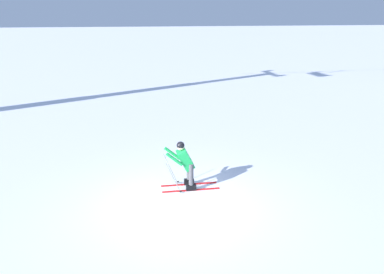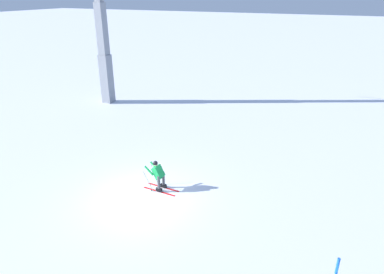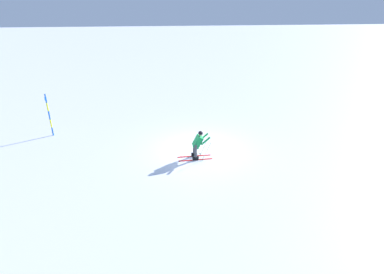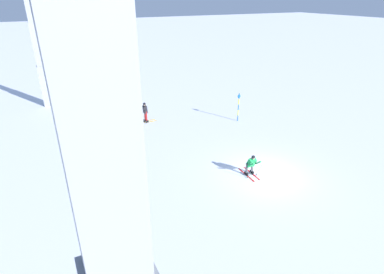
{
  "view_description": "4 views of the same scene",
  "coord_description": "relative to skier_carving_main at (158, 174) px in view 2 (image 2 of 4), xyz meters",
  "views": [
    {
      "loc": [
        -1.38,
        -8.74,
        4.69
      ],
      "look_at": [
        0.82,
        2.54,
        0.96
      ],
      "focal_mm": 35.93,
      "sensor_mm": 36.0,
      "label": 1
    },
    {
      "loc": [
        7.22,
        -10.43,
        8.22
      ],
      "look_at": [
        1.19,
        2.6,
        2.05
      ],
      "focal_mm": 31.97,
      "sensor_mm": 36.0,
      "label": 2
    },
    {
      "loc": [
        2.86,
        12.85,
        6.42
      ],
      "look_at": [
        0.82,
        2.1,
        1.63
      ],
      "focal_mm": 27.0,
      "sensor_mm": 36.0,
      "label": 3
    },
    {
      "loc": [
        -11.85,
        10.87,
        9.64
      ],
      "look_at": [
        1.4,
        4.2,
        2.71
      ],
      "focal_mm": 28.77,
      "sensor_mm": 36.0,
      "label": 4
    }
  ],
  "objects": [
    {
      "name": "lift_tower_near",
      "position": [
        -10.15,
        9.66,
        4.15
      ],
      "size": [
        0.75,
        3.06,
        11.74
      ],
      "color": "gray",
      "rests_on": "ground_plane"
    },
    {
      "name": "skier_carving_main",
      "position": [
        0.0,
        0.0,
        0.0
      ],
      "size": [
        1.62,
        0.71,
        1.48
      ],
      "color": "red",
      "rests_on": "ground_plane"
    },
    {
      "name": "ground_plane",
      "position": [
        -0.32,
        -0.93,
        -0.77
      ],
      "size": [
        260.0,
        260.0,
        0.0
      ],
      "primitive_type": "plane",
      "color": "white"
    }
  ]
}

